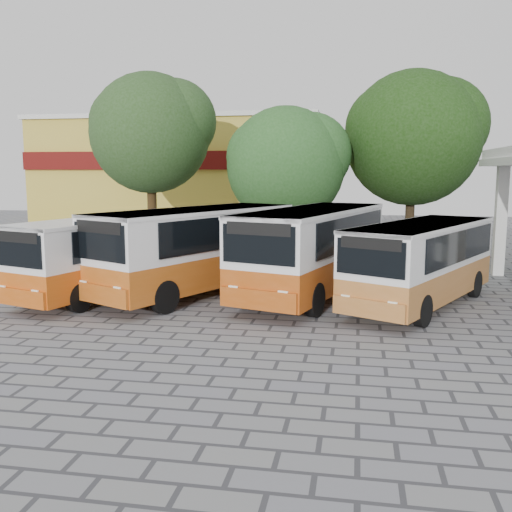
% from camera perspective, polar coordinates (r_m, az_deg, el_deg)
% --- Properties ---
extents(ground, '(90.00, 90.00, 0.00)m').
position_cam_1_polar(ground, '(16.19, 3.45, -7.60)').
color(ground, slate).
rests_on(ground, ground).
extents(shophouse_block, '(20.40, 10.40, 8.30)m').
position_cam_1_polar(shophouse_block, '(43.37, -7.08, 7.97)').
color(shophouse_block, gold).
rests_on(shophouse_block, ground).
extents(bus_far_left, '(4.64, 8.28, 2.81)m').
position_cam_1_polar(bus_far_left, '(21.37, -14.66, 0.51)').
color(bus_far_left, '#C04E0D').
rests_on(bus_far_left, ground).
extents(bus_centre_left, '(6.23, 9.34, 3.13)m').
position_cam_1_polar(bus_centre_left, '(20.87, -5.96, 1.08)').
color(bus_centre_left, '#B55313').
rests_on(bus_centre_left, ground).
extents(bus_centre_right, '(5.09, 9.29, 3.16)m').
position_cam_1_polar(bus_centre_right, '(20.53, 5.75, 1.00)').
color(bus_centre_right, '#AD470E').
rests_on(bus_centre_right, ground).
extents(bus_far_right, '(5.60, 8.32, 2.79)m').
position_cam_1_polar(bus_far_right, '(19.69, 16.25, -0.24)').
color(bus_far_right, '#B26B2D').
rests_on(bus_far_right, ground).
extents(tree_left, '(6.69, 6.37, 9.68)m').
position_cam_1_polar(tree_left, '(31.59, -10.39, 12.35)').
color(tree_left, '#422E16').
rests_on(tree_left, ground).
extents(tree_middle, '(6.11, 5.82, 7.65)m').
position_cam_1_polar(tree_middle, '(28.49, 3.15, 9.37)').
color(tree_middle, '#473721').
rests_on(tree_middle, ground).
extents(tree_right, '(7.28, 6.93, 9.64)m').
position_cam_1_polar(tree_right, '(31.15, 15.58, 11.69)').
color(tree_right, '#352818').
rests_on(tree_right, ground).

